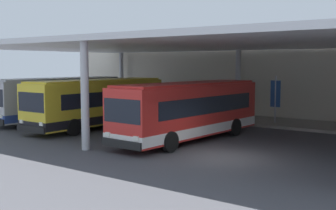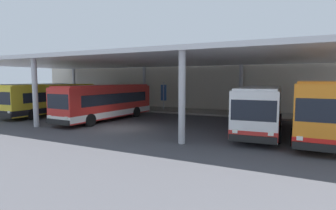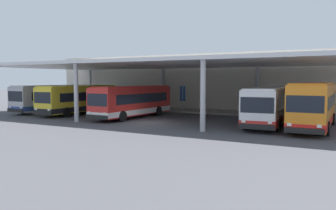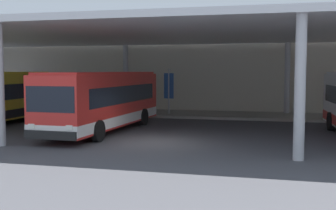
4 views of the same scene
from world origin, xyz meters
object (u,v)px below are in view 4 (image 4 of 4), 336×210
bus_middle_bay (104,100)px  trash_bin (41,103)px  bench_waiting (71,104)px  banner_sign (169,88)px

bus_middle_bay → trash_bin: bearing=135.1°
bench_waiting → banner_sign: bearing=-6.2°
trash_bin → banner_sign: banner_sign is taller
bus_middle_bay → trash_bin: (-9.22, 9.18, -0.98)m
trash_bin → bench_waiting: bearing=-1.9°
bus_middle_bay → bench_waiting: bus_middle_bay is taller
bus_middle_bay → bench_waiting: (-6.51, 9.09, -0.99)m
bus_middle_bay → banner_sign: (1.56, 8.21, 0.32)m
trash_bin → bus_middle_bay: bearing=-44.9°
bus_middle_bay → banner_sign: 8.36m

